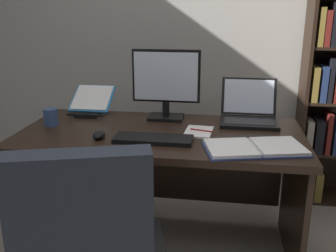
# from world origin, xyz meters

# --- Properties ---
(wall_back) EXTENTS (5.31, 0.12, 2.88)m
(wall_back) POSITION_xyz_m (0.00, 2.00, 1.44)
(wall_back) COLOR #B2ADA3
(wall_back) RESTS_ON ground
(desk) EXTENTS (1.62, 0.79, 0.76)m
(desk) POSITION_xyz_m (-0.17, 1.03, 0.55)
(desk) COLOR black
(desk) RESTS_ON ground
(monitor) EXTENTS (0.43, 0.16, 0.44)m
(monitor) POSITION_xyz_m (-0.19, 1.22, 0.98)
(monitor) COLOR black
(monitor) RESTS_ON desk
(laptop) EXTENTS (0.35, 0.34, 0.25)m
(laptop) POSITION_xyz_m (0.33, 1.24, 0.81)
(laptop) COLOR black
(laptop) RESTS_ON desk
(keyboard) EXTENTS (0.42, 0.15, 0.02)m
(keyboard) POSITION_xyz_m (-0.19, 0.79, 0.77)
(keyboard) COLOR black
(keyboard) RESTS_ON desk
(computer_mouse) EXTENTS (0.06, 0.10, 0.04)m
(computer_mouse) POSITION_xyz_m (-0.49, 0.79, 0.78)
(computer_mouse) COLOR black
(computer_mouse) RESTS_ON desk
(reading_stand_with_book) EXTENTS (0.27, 0.29, 0.16)m
(reading_stand_with_book) POSITION_xyz_m (-0.70, 1.29, 0.84)
(reading_stand_with_book) COLOR black
(reading_stand_with_book) RESTS_ON desk
(open_binder) EXTENTS (0.55, 0.38, 0.02)m
(open_binder) POSITION_xyz_m (0.34, 0.74, 0.77)
(open_binder) COLOR navy
(open_binder) RESTS_ON desk
(notepad) EXTENTS (0.16, 0.22, 0.01)m
(notepad) POSITION_xyz_m (0.04, 0.97, 0.76)
(notepad) COLOR white
(notepad) RESTS_ON desk
(pen) EXTENTS (0.14, 0.04, 0.01)m
(pen) POSITION_xyz_m (0.06, 0.97, 0.77)
(pen) COLOR maroon
(pen) RESTS_ON notepad
(coffee_mug) EXTENTS (0.09, 0.09, 0.10)m
(coffee_mug) POSITION_xyz_m (-0.85, 0.98, 0.81)
(coffee_mug) COLOR #334C7A
(coffee_mug) RESTS_ON desk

